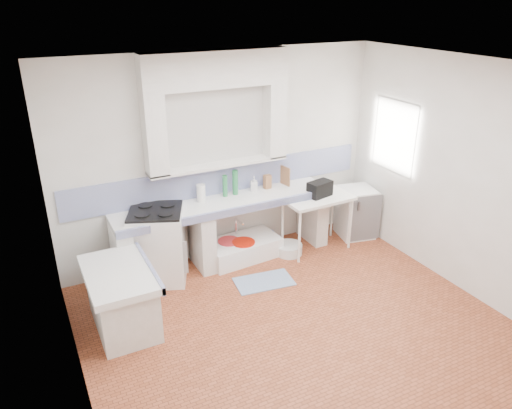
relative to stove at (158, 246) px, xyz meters
name	(u,v)px	position (x,y,z in m)	size (l,w,h in m)	color
floor	(297,326)	(1.05, -1.69, -0.47)	(4.50, 4.50, 0.00)	#9B4A2B
ceiling	(307,69)	(1.05, -1.69, 2.33)	(4.50, 4.50, 0.00)	silver
wall_back	(222,157)	(1.05, 0.31, 0.93)	(4.50, 4.50, 0.00)	silver
wall_front	(459,323)	(1.05, -3.69, 0.93)	(4.50, 4.50, 0.00)	silver
wall_left	(65,265)	(-1.20, -1.69, 0.93)	(4.50, 4.50, 0.00)	silver
wall_right	(461,177)	(3.30, -1.69, 0.93)	(4.50, 4.50, 0.00)	silver
alcove_mass	(216,69)	(0.95, 0.19, 2.11)	(1.90, 0.25, 0.45)	silver
window_frame	(404,135)	(3.47, -0.49, 1.13)	(0.35, 0.86, 1.06)	#3C2513
lace_valance	(399,109)	(3.33, -0.49, 1.51)	(0.01, 0.84, 0.24)	white
counter_slab	(225,204)	(0.95, 0.01, 0.39)	(3.00, 0.60, 0.08)	white
counter_lip	(234,211)	(0.95, -0.27, 0.39)	(3.00, 0.04, 0.10)	navy
counter_pier_left	(123,257)	(-0.45, 0.01, -0.06)	(0.20, 0.55, 0.82)	silver
counter_pier_mid	(202,239)	(0.60, 0.01, -0.06)	(0.20, 0.55, 0.82)	silver
counter_pier_right	(313,214)	(2.35, 0.01, -0.06)	(0.20, 0.55, 0.82)	silver
peninsula_top	(119,274)	(-0.65, -0.79, 0.19)	(0.70, 1.10, 0.08)	white
peninsula_base	(122,302)	(-0.65, -0.79, -0.16)	(0.60, 1.00, 0.62)	silver
peninsula_lip	(149,267)	(-0.32, -0.79, 0.19)	(0.04, 1.10, 0.10)	navy
backsplash	(223,179)	(1.05, 0.30, 0.63)	(4.27, 0.03, 0.40)	navy
stove	(158,246)	(0.00, 0.00, 0.00)	(0.66, 0.64, 0.94)	white
sink	(243,249)	(1.18, -0.01, -0.35)	(1.02, 0.55, 0.24)	white
side_table	(317,223)	(2.24, -0.25, -0.06)	(0.97, 0.54, 0.04)	white
fridge	(356,212)	(3.02, -0.16, -0.09)	(0.49, 0.49, 0.76)	white
bucket_red	(229,250)	(1.00, 0.03, -0.32)	(0.31, 0.31, 0.29)	red
bucket_orange	(244,251)	(1.16, -0.10, -0.32)	(0.32, 0.32, 0.29)	red
bucket_blue	(265,241)	(1.56, 0.05, -0.33)	(0.29, 0.29, 0.27)	blue
basin_white	(289,249)	(1.82, -0.22, -0.39)	(0.38, 0.38, 0.15)	white
water_bottle_a	(232,244)	(1.10, 0.16, -0.33)	(0.07, 0.07, 0.28)	silver
water_bottle_b	(240,243)	(1.22, 0.16, -0.33)	(0.07, 0.07, 0.27)	silver
black_bag	(320,189)	(2.28, -0.23, 0.45)	(0.34, 0.20, 0.22)	black
green_bottle_a	(225,186)	(1.02, 0.16, 0.58)	(0.07, 0.07, 0.30)	#257740
green_bottle_b	(235,182)	(1.17, 0.16, 0.60)	(0.08, 0.08, 0.35)	#257740
knife_block	(267,182)	(1.66, 0.16, 0.53)	(0.10, 0.08, 0.20)	olive
cutting_board	(285,176)	(1.95, 0.16, 0.57)	(0.02, 0.20, 0.27)	olive
paper_towel	(201,193)	(0.67, 0.15, 0.55)	(0.12, 0.12, 0.23)	white
soap_bottle	(254,184)	(1.45, 0.16, 0.54)	(0.09, 0.10, 0.21)	white
rug	(264,281)	(1.15, -0.71, -0.46)	(0.74, 0.42, 0.01)	#335693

